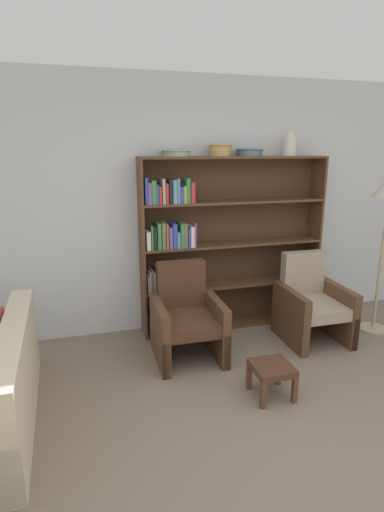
{
  "coord_description": "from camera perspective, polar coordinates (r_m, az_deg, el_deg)",
  "views": [
    {
      "loc": [
        -1.39,
        -1.74,
        1.99
      ],
      "look_at": [
        -0.33,
        2.01,
        0.95
      ],
      "focal_mm": 28.0,
      "sensor_mm": 36.0,
      "label": 1
    }
  ],
  "objects": [
    {
      "name": "bowl_sage",
      "position": [
        4.17,
        -2.3,
        14.57
      ],
      "size": [
        0.3,
        0.3,
        0.07
      ],
      "color": "gray",
      "rests_on": "bookshelf"
    },
    {
      "name": "ground_plane",
      "position": [
        2.99,
        19.1,
        -27.84
      ],
      "size": [
        24.0,
        24.0,
        0.0
      ],
      "primitive_type": "plane",
      "color": "#7A6B5B"
    },
    {
      "name": "bowl_slate",
      "position": [
        4.43,
        8.23,
        14.53
      ],
      "size": [
        0.29,
        0.29,
        0.08
      ],
      "color": "slate",
      "rests_on": "bookshelf"
    },
    {
      "name": "bookshelf",
      "position": [
        4.43,
        3.35,
        1.7
      ],
      "size": [
        2.07,
        0.3,
        1.92
      ],
      "color": "brown",
      "rests_on": "ground"
    },
    {
      "name": "wall_back",
      "position": [
        4.51,
        2.32,
        7.12
      ],
      "size": [
        12.0,
        0.06,
        2.75
      ],
      "color": "silver",
      "rests_on": "ground"
    },
    {
      "name": "footstool",
      "position": [
        3.48,
        11.34,
        -15.81
      ],
      "size": [
        0.32,
        0.32,
        0.28
      ],
      "color": "brown",
      "rests_on": "ground"
    },
    {
      "name": "bowl_terracotta",
      "position": [
        4.31,
        4.1,
        14.97
      ],
      "size": [
        0.24,
        0.24,
        0.12
      ],
      "color": "tan",
      "rests_on": "bookshelf"
    },
    {
      "name": "armchair_leather",
      "position": [
        3.95,
        -0.77,
        -8.91
      ],
      "size": [
        0.65,
        0.69,
        0.91
      ],
      "rotation": [
        0.0,
        0.0,
        3.13
      ],
      "color": "brown",
      "rests_on": "ground"
    },
    {
      "name": "armchair_cushioned",
      "position": [
        4.49,
        16.68,
        -6.59
      ],
      "size": [
        0.65,
        0.69,
        0.91
      ],
      "rotation": [
        0.0,
        0.0,
        3.13
      ],
      "color": "brown",
      "rests_on": "ground"
    },
    {
      "name": "vase_tall",
      "position": [
        4.64,
        13.78,
        15.04
      ],
      "size": [
        0.14,
        0.14,
        0.24
      ],
      "color": "silver",
      "rests_on": "bookshelf"
    }
  ]
}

